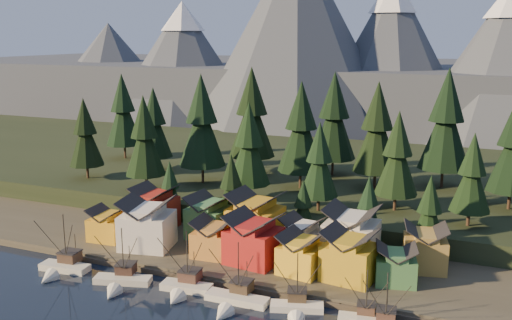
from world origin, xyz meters
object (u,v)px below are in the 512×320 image
at_px(boat_4, 297,301).
at_px(house_front_1, 147,222).
at_px(boat_0, 61,261).
at_px(boat_5, 365,315).
at_px(house_back_1, 210,216).
at_px(boat_3, 234,294).
at_px(house_front_0, 108,223).
at_px(boat_1, 120,275).
at_px(house_back_0, 155,206).
at_px(boat_2, 184,280).

bearing_deg(boat_4, house_front_1, 143.89).
xyz_separation_m(boat_0, house_front_1, (10.07, 14.90, 4.52)).
bearing_deg(boat_5, house_back_1, 140.65).
height_order(boat_3, house_front_1, house_front_1).
xyz_separation_m(boat_4, house_front_0, (-47.78, 13.11, 3.11)).
relative_size(boat_1, house_front_1, 0.99).
relative_size(house_front_0, house_back_1, 0.79).
relative_size(boat_0, house_front_1, 1.06).
xyz_separation_m(boat_3, boat_4, (10.76, 1.61, 0.00)).
distance_m(boat_5, house_back_0, 59.17).
distance_m(house_front_1, house_back_0, 12.28).
distance_m(boat_3, boat_4, 10.88).
xyz_separation_m(boat_2, house_back_1, (-6.88, 23.37, 4.03)).
xyz_separation_m(boat_0, boat_5, (58.82, 2.27, -0.65)).
bearing_deg(boat_5, house_back_0, 146.88).
bearing_deg(house_back_1, boat_3, -47.97).
relative_size(boat_0, house_back_1, 1.32).
height_order(boat_2, boat_5, boat_2).
distance_m(boat_1, boat_5, 44.77).
xyz_separation_m(boat_3, house_back_0, (-31.82, 25.42, 4.53)).
bearing_deg(house_back_1, house_back_0, -177.30).
bearing_deg(boat_2, boat_4, -3.89).
relative_size(boat_2, house_back_1, 1.30).
height_order(boat_4, house_front_0, boat_4).
height_order(boat_0, boat_3, boat_0).
height_order(house_front_0, house_back_0, house_back_0).
distance_m(boat_3, house_back_1, 30.10).
height_order(boat_3, boat_4, boat_3).
bearing_deg(boat_5, boat_1, 174.09).
distance_m(house_front_0, house_front_1, 10.58).
bearing_deg(house_back_0, boat_2, -49.26).
height_order(boat_2, boat_3, boat_2).
relative_size(boat_1, house_front_0, 1.55).
relative_size(boat_0, house_back_0, 1.28).
height_order(boat_0, house_front_0, boat_0).
height_order(boat_2, house_front_1, house_front_1).
bearing_deg(boat_3, boat_4, 8.22).
bearing_deg(boat_1, boat_2, -6.51).
bearing_deg(house_back_1, boat_4, -32.30).
bearing_deg(house_front_1, house_front_0, 166.25).
distance_m(boat_0, house_back_1, 31.92).
xyz_separation_m(boat_5, house_front_1, (-48.75, 12.63, 5.17)).
relative_size(boat_1, boat_5, 1.19).
bearing_deg(house_front_1, house_back_0, 103.74).
bearing_deg(boat_0, boat_2, -1.91).
xyz_separation_m(boat_1, house_back_0, (-9.30, 26.45, 4.53)).
distance_m(boat_1, boat_2, 12.42).
bearing_deg(house_front_1, boat_0, -135.54).
xyz_separation_m(boat_1, house_front_1, (-4.07, 15.34, 4.86)).
bearing_deg(boat_3, boat_1, -177.70).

